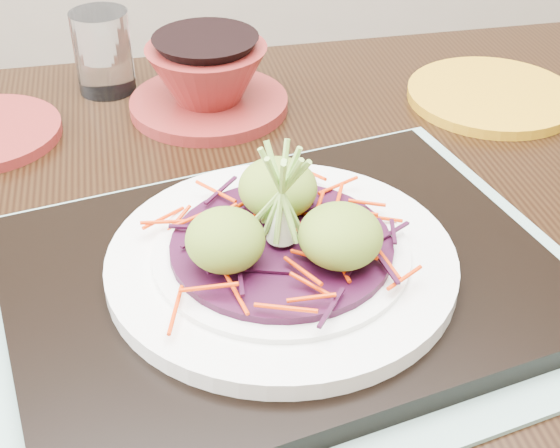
{
  "coord_description": "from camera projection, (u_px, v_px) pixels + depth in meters",
  "views": [
    {
      "loc": [
        -0.02,
        -0.63,
        1.19
      ],
      "look_at": [
        0.01,
        -0.12,
        0.82
      ],
      "focal_mm": 50.0,
      "sensor_mm": 36.0,
      "label": 1
    }
  ],
  "objects": [
    {
      "name": "guacamole_scoops",
      "position": [
        282.0,
        220.0,
        0.6
      ],
      "size": [
        0.15,
        0.14,
        0.05
      ],
      "color": "olive",
      "rests_on": "cabbage_bed"
    },
    {
      "name": "scallion_garnish",
      "position": [
        282.0,
        197.0,
        0.59
      ],
      "size": [
        0.06,
        0.06,
        0.1
      ],
      "primitive_type": null,
      "color": "#82B347",
      "rests_on": "cabbage_bed"
    },
    {
      "name": "placemat",
      "position": [
        281.0,
        289.0,
        0.64
      ],
      "size": [
        0.59,
        0.53,
        0.0
      ],
      "primitive_type": "cube",
      "rotation": [
        0.0,
        0.0,
        0.33
      ],
      "color": "#88B0A0",
      "rests_on": "dining_table"
    },
    {
      "name": "water_glass",
      "position": [
        103.0,
        52.0,
        0.92
      ],
      "size": [
        0.09,
        0.09,
        0.1
      ],
      "primitive_type": "cylinder",
      "rotation": [
        0.0,
        0.0,
        0.58
      ],
      "color": "white",
      "rests_on": "dining_table"
    },
    {
      "name": "dining_table",
      "position": [
        278.0,
        311.0,
        0.77
      ],
      "size": [
        1.34,
        1.0,
        0.77
      ],
      "rotation": [
        0.0,
        0.0,
        0.15
      ],
      "color": "black",
      "rests_on": "ground"
    },
    {
      "name": "terracotta_bowl_set",
      "position": [
        208.0,
        82.0,
        0.88
      ],
      "size": [
        0.18,
        0.18,
        0.08
      ],
      "rotation": [
        0.0,
        0.0,
        0.01
      ],
      "color": "maroon",
      "rests_on": "dining_table"
    },
    {
      "name": "carrot_julienne",
      "position": [
        282.0,
        237.0,
        0.61
      ],
      "size": [
        0.21,
        0.21,
        0.01
      ],
      "primitive_type": null,
      "color": "red",
      "rests_on": "cabbage_bed"
    },
    {
      "name": "serving_tray",
      "position": [
        281.0,
        278.0,
        0.63
      ],
      "size": [
        0.51,
        0.44,
        0.02
      ],
      "primitive_type": "cube",
      "rotation": [
        0.0,
        0.0,
        0.33
      ],
      "color": "black",
      "rests_on": "placemat"
    },
    {
      "name": "cabbage_bed",
      "position": [
        282.0,
        246.0,
        0.61
      ],
      "size": [
        0.18,
        0.18,
        0.01
      ],
      "primitive_type": "cylinder",
      "color": "#340A27",
      "rests_on": "white_plate"
    },
    {
      "name": "white_plate",
      "position": [
        281.0,
        260.0,
        0.62
      ],
      "size": [
        0.28,
        0.28,
        0.02
      ],
      "color": "white",
      "rests_on": "serving_tray"
    },
    {
      "name": "yellow_plate",
      "position": [
        492.0,
        95.0,
        0.92
      ],
      "size": [
        0.23,
        0.23,
        0.01
      ],
      "primitive_type": "cylinder",
      "rotation": [
        0.0,
        0.0,
        -0.19
      ],
      "color": "#B98014",
      "rests_on": "dining_table"
    }
  ]
}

